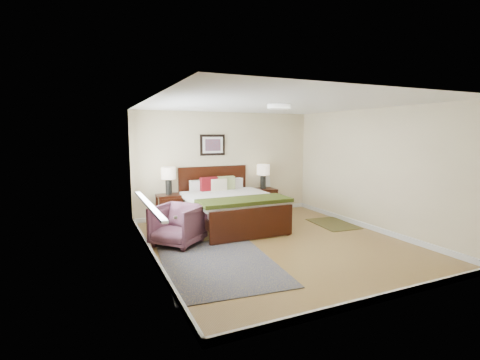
{
  "coord_description": "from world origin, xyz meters",
  "views": [
    {
      "loc": [
        -3.15,
        -5.36,
        1.99
      ],
      "look_at": [
        -0.28,
        1.04,
        1.05
      ],
      "focal_mm": 26.0,
      "sensor_mm": 36.0,
      "label": 1
    }
  ],
  "objects_px": {
    "nightstand_right": "(263,198)",
    "rug_persian": "(219,263)",
    "nightstand_left": "(169,200)",
    "armchair": "(178,225)",
    "lamp_right": "(263,172)",
    "bed": "(230,201)",
    "lamp_left": "(168,176)"
  },
  "relations": [
    {
      "from": "rug_persian",
      "to": "armchair",
      "type": "bearing_deg",
      "value": 111.92
    },
    {
      "from": "nightstand_right",
      "to": "rug_persian",
      "type": "bearing_deg",
      "value": -128.83
    },
    {
      "from": "nightstand_right",
      "to": "lamp_left",
      "type": "distance_m",
      "value": 2.48
    },
    {
      "from": "nightstand_right",
      "to": "lamp_left",
      "type": "bearing_deg",
      "value": 179.67
    },
    {
      "from": "nightstand_left",
      "to": "nightstand_right",
      "type": "bearing_deg",
      "value": 0.19
    },
    {
      "from": "nightstand_left",
      "to": "lamp_right",
      "type": "xyz_separation_m",
      "value": [
        2.38,
        0.02,
        0.52
      ]
    },
    {
      "from": "bed",
      "to": "rug_persian",
      "type": "height_order",
      "value": "bed"
    },
    {
      "from": "lamp_right",
      "to": "armchair",
      "type": "bearing_deg",
      "value": -147.59
    },
    {
      "from": "bed",
      "to": "rug_persian",
      "type": "bearing_deg",
      "value": -116.99
    },
    {
      "from": "nightstand_left",
      "to": "lamp_left",
      "type": "height_order",
      "value": "lamp_left"
    },
    {
      "from": "bed",
      "to": "nightstand_left",
      "type": "xyz_separation_m",
      "value": [
        -1.12,
        0.84,
        -0.04
      ]
    },
    {
      "from": "lamp_left",
      "to": "armchair",
      "type": "bearing_deg",
      "value": -97.78
    },
    {
      "from": "nightstand_left",
      "to": "nightstand_right",
      "type": "height_order",
      "value": "nightstand_left"
    },
    {
      "from": "nightstand_right",
      "to": "lamp_right",
      "type": "bearing_deg",
      "value": 90.0
    },
    {
      "from": "lamp_left",
      "to": "rug_persian",
      "type": "relative_size",
      "value": 0.26
    },
    {
      "from": "nightstand_left",
      "to": "lamp_right",
      "type": "distance_m",
      "value": 2.44
    },
    {
      "from": "lamp_left",
      "to": "lamp_right",
      "type": "relative_size",
      "value": 1.0
    },
    {
      "from": "nightstand_left",
      "to": "armchair",
      "type": "height_order",
      "value": "armchair"
    },
    {
      "from": "nightstand_right",
      "to": "rug_persian",
      "type": "height_order",
      "value": "nightstand_right"
    },
    {
      "from": "lamp_left",
      "to": "lamp_right",
      "type": "bearing_deg",
      "value": 0.0
    },
    {
      "from": "nightstand_left",
      "to": "armchair",
      "type": "relative_size",
      "value": 0.79
    },
    {
      "from": "nightstand_left",
      "to": "rug_persian",
      "type": "bearing_deg",
      "value": -87.56
    },
    {
      "from": "lamp_right",
      "to": "armchair",
      "type": "xyz_separation_m",
      "value": [
        -2.61,
        -1.65,
        -0.67
      ]
    },
    {
      "from": "armchair",
      "to": "lamp_right",
      "type": "bearing_deg",
      "value": 80.38
    },
    {
      "from": "nightstand_left",
      "to": "nightstand_right",
      "type": "relative_size",
      "value": 1.03
    },
    {
      "from": "nightstand_left",
      "to": "armchair",
      "type": "xyz_separation_m",
      "value": [
        -0.23,
        -1.63,
        -0.15
      ]
    },
    {
      "from": "nightstand_right",
      "to": "lamp_left",
      "type": "relative_size",
      "value": 1.01
    },
    {
      "from": "lamp_left",
      "to": "rug_persian",
      "type": "distance_m",
      "value": 3.01
    },
    {
      "from": "nightstand_right",
      "to": "lamp_right",
      "type": "distance_m",
      "value": 0.66
    },
    {
      "from": "lamp_left",
      "to": "armchair",
      "type": "height_order",
      "value": "lamp_left"
    },
    {
      "from": "lamp_right",
      "to": "nightstand_left",
      "type": "bearing_deg",
      "value": -179.48
    },
    {
      "from": "lamp_right",
      "to": "nightstand_right",
      "type": "bearing_deg",
      "value": -90.0
    }
  ]
}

